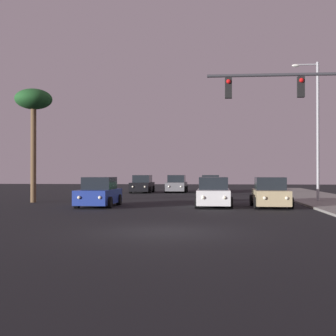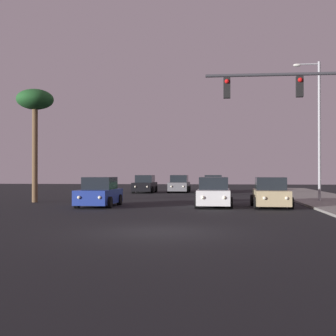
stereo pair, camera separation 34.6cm
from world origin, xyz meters
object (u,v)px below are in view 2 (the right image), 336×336
Objects in this scene: car_white at (214,193)px; street_lamp at (317,123)px; car_green at (213,185)px; car_grey at (179,184)px; car_tan at (271,194)px; car_blue at (99,193)px; traffic_light_mast at (310,110)px; car_black at (145,185)px; palm_tree_near at (35,105)px.

street_lamp is at bearing -146.12° from car_white.
car_grey is at bearing -3.59° from car_green.
car_white is (-3.16, 0.14, 0.00)m from car_tan.
car_white is at bearing -0.91° from car_tan.
car_white is 9.06m from street_lamp.
traffic_light_mast is at bearing 154.15° from car_blue.
car_green and car_black have the same top height.
car_blue is 0.59× the size of palm_tree_near.
car_green is at bearing 53.43° from palm_tree_near.
car_green is at bearing -88.89° from car_white.
car_blue is at bearing 4.66° from car_white.
car_white is at bearing -146.82° from street_lamp.
car_black is at bearing -59.33° from car_tan.
traffic_light_mast is (1.01, -5.82, 3.91)m from car_tan.
car_tan is 1.00× the size of car_black.
car_grey is 18.85m from car_white.
traffic_light_mast is (10.80, -23.48, 3.91)m from car_black.
car_tan is 19.80m from car_grey.
palm_tree_near is at bearing -9.50° from car_tan.
car_blue is at bearing 81.89° from car_grey.
car_grey is 18.64m from palm_tree_near.
car_tan is 0.48× the size of street_lamp.
car_blue is (-9.68, -0.31, 0.00)m from car_tan.
street_lamp reaches higher than car_blue.
car_green is at bearing -78.22° from car_tan.
car_black is (-0.12, 17.97, 0.00)m from car_blue.
car_green is 24.93m from traffic_light_mast.
car_tan is 0.67× the size of traffic_light_mast.
car_blue and car_green have the same top height.
car_tan and car_white have the same top height.
traffic_light_mast is (10.68, -5.51, 3.91)m from car_blue.
palm_tree_near is at bearing -12.72° from car_white.
car_white is 0.66× the size of traffic_light_mast.
car_tan is at bearing 120.36° from car_black.
car_grey is 0.67× the size of traffic_light_mast.
car_blue and car_white have the same top height.
car_grey is (3.09, 18.99, 0.00)m from car_blue.
car_green is 1.00× the size of car_grey.
car_white is at bearing 101.60° from car_grey.
car_green is 0.59× the size of palm_tree_near.
car_green is 0.48× the size of street_lamp.
car_white is at bearing 112.09° from car_black.
car_tan is 20.20m from car_black.
car_tan is 7.16m from street_lamp.
car_tan is at bearing -127.84° from street_lamp.
car_green is 1.00× the size of car_black.
car_black is 26.14m from traffic_light_mast.
car_grey is (3.21, 1.01, 0.00)m from car_black.
palm_tree_near is (-11.51, -15.51, 5.61)m from car_green.
car_grey is (-6.58, 18.68, 0.00)m from car_tan.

